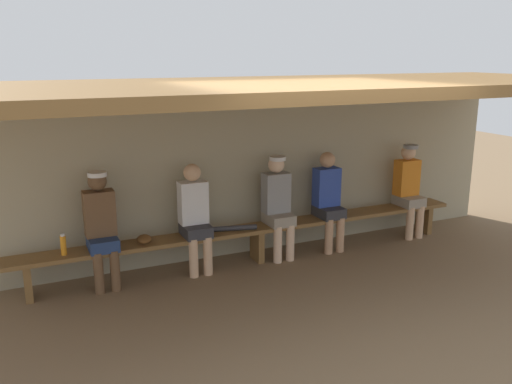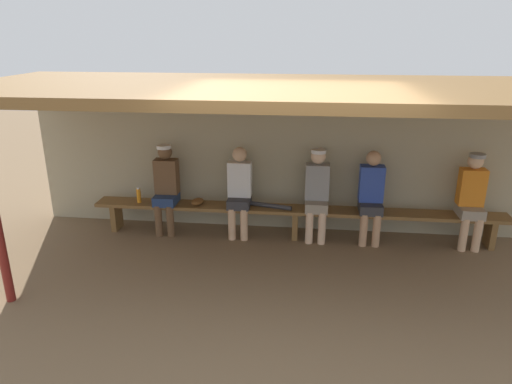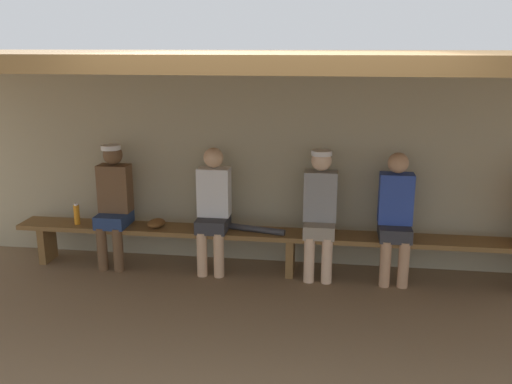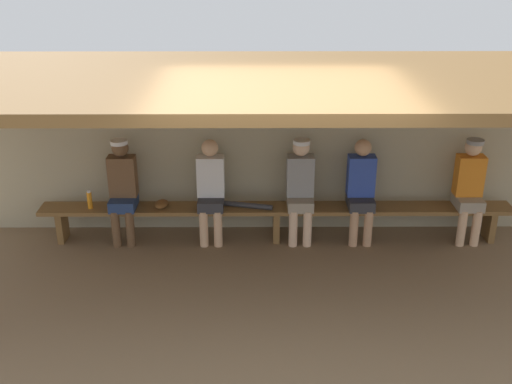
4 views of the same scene
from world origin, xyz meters
The scene contains 12 objects.
ground_plane centered at (0.00, 0.00, 0.00)m, with size 24.00×24.00×0.00m, color brown.
back_wall centered at (0.00, 2.00, 1.10)m, with size 8.00×0.20×2.20m, color tan.
dugout_roof centered at (0.00, 0.70, 2.26)m, with size 8.00×2.80×0.12m, color brown.
bench centered at (0.00, 1.55, 0.39)m, with size 6.00×0.36×0.46m.
player_near_post centered at (1.06, 1.55, 0.73)m, with size 0.34×0.42×1.34m.
player_with_sunglasses centered at (2.42, 1.55, 0.75)m, with size 0.34×0.42×1.34m.
player_in_red centered at (-0.83, 1.55, 0.73)m, with size 0.34×0.42×1.34m.
player_in_blue centered at (0.30, 1.55, 0.75)m, with size 0.34×0.42×1.34m.
player_in_white centered at (-1.93, 1.55, 0.75)m, with size 0.34×0.42×1.34m.
water_bottle_clear centered at (-2.35, 1.52, 0.57)m, with size 0.06×0.06×0.24m.
baseball_glove_tan centered at (-1.46, 1.54, 0.51)m, with size 0.24×0.17×0.09m, color brown.
baseball_bat centered at (-0.48, 1.55, 0.49)m, with size 0.07×0.07×0.87m, color #333338.
Camera 2 is at (0.16, -4.80, 2.91)m, focal length 32.63 mm.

